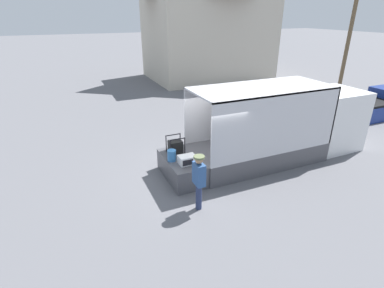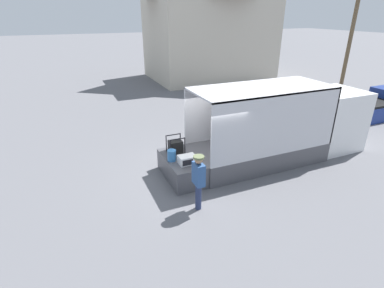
{
  "view_description": "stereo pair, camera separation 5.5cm",
  "coord_description": "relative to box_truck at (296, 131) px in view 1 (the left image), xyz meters",
  "views": [
    {
      "loc": [
        -3.91,
        -8.5,
        5.32
      ],
      "look_at": [
        -0.26,
        -0.2,
        1.3
      ],
      "focal_mm": 28.0,
      "sensor_mm": 36.0,
      "label": 1
    },
    {
      "loc": [
        -3.86,
        -8.52,
        5.32
      ],
      "look_at": [
        -0.26,
        -0.2,
        1.3
      ],
      "focal_mm": 28.0,
      "sensor_mm": 36.0,
      "label": 2
    }
  ],
  "objects": [
    {
      "name": "microwave",
      "position": [
        -4.9,
        -0.45,
        -0.09
      ],
      "size": [
        0.56,
        0.4,
        0.28
      ],
      "color": "white",
      "rests_on": "tailgate_deck"
    },
    {
      "name": "worker_person",
      "position": [
        -5.14,
        -1.89,
        0.08
      ],
      "size": [
        0.31,
        0.44,
        1.72
      ],
      "color": "navy",
      "rests_on": "ground"
    },
    {
      "name": "orange_bucket",
      "position": [
        -5.28,
        -0.04,
        -0.04
      ],
      "size": [
        0.29,
        0.29,
        0.38
      ],
      "color": "#3370B2",
      "rests_on": "tailgate_deck"
    },
    {
      "name": "box_truck",
      "position": [
        0.0,
        0.0,
        0.0
      ],
      "size": [
        7.21,
        2.19,
        2.91
      ],
      "color": "white",
      "rests_on": "ground"
    },
    {
      "name": "ground_plane",
      "position": [
        -4.36,
        -0.0,
        -0.98
      ],
      "size": [
        160.0,
        160.0,
        0.0
      ],
      "primitive_type": "plane",
      "color": "slate"
    },
    {
      "name": "house_backdrop",
      "position": [
        3.7,
        15.42,
        3.38
      ],
      "size": [
        10.09,
        7.33,
        8.56
      ],
      "color": "beige",
      "rests_on": "ground"
    },
    {
      "name": "tailgate_deck",
      "position": [
        -4.91,
        -0.0,
        -0.61
      ],
      "size": [
        1.11,
        2.08,
        0.75
      ],
      "primitive_type": "cube",
      "color": "#4C4C51",
      "rests_on": "ground"
    },
    {
      "name": "utility_pole",
      "position": [
        11.19,
        7.73,
        2.96
      ],
      "size": [
        1.8,
        0.28,
        7.58
      ],
      "color": "brown",
      "rests_on": "ground"
    },
    {
      "name": "portable_generator",
      "position": [
        -4.93,
        0.5,
        0.0
      ],
      "size": [
        0.57,
        0.47,
        0.61
      ],
      "color": "black",
      "rests_on": "tailgate_deck"
    }
  ]
}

